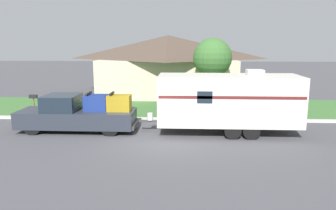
% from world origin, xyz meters
% --- Properties ---
extents(ground_plane, '(120.00, 120.00, 0.00)m').
position_xyz_m(ground_plane, '(0.00, 0.00, 0.00)').
color(ground_plane, '#47474C').
extents(curb_strip, '(80.00, 0.30, 0.14)m').
position_xyz_m(curb_strip, '(0.00, 3.75, 0.07)').
color(curb_strip, beige).
rests_on(curb_strip, ground_plane).
extents(lawn_strip, '(80.00, 7.00, 0.03)m').
position_xyz_m(lawn_strip, '(0.00, 7.40, 0.01)').
color(lawn_strip, '#3D6B33').
rests_on(lawn_strip, ground_plane).
extents(house_across_street, '(11.90, 7.53, 5.03)m').
position_xyz_m(house_across_street, '(0.01, 13.16, 2.61)').
color(house_across_street, beige).
rests_on(house_across_street, ground_plane).
extents(pickup_truck, '(6.00, 1.96, 2.00)m').
position_xyz_m(pickup_truck, '(-4.02, 1.27, 0.87)').
color(pickup_truck, black).
rests_on(pickup_truck, ground_plane).
extents(travel_trailer, '(7.89, 2.43, 3.19)m').
position_xyz_m(travel_trailer, '(3.58, 1.27, 1.70)').
color(travel_trailer, black).
rests_on(travel_trailer, ground_plane).
extents(mailbox, '(0.48, 0.20, 1.30)m').
position_xyz_m(mailbox, '(-7.90, 4.64, 1.00)').
color(mailbox, brown).
rests_on(mailbox, ground_plane).
extents(tree_in_yard, '(2.66, 2.66, 4.76)m').
position_xyz_m(tree_in_yard, '(3.30, 7.86, 3.41)').
color(tree_in_yard, brown).
rests_on(tree_in_yard, ground_plane).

